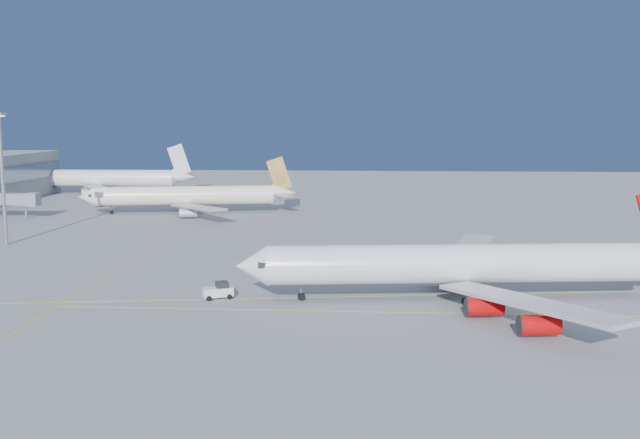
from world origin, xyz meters
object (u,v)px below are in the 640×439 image
(airliner_virgin, at_px, (467,265))
(airliner_third, at_px, (103,179))
(pushback_tug, at_px, (219,291))
(airliner_etihad, at_px, (189,196))
(light_mast, at_px, (2,168))

(airliner_virgin, relative_size, airliner_third, 1.03)
(airliner_third, bearing_deg, airliner_virgin, -53.55)
(airliner_virgin, height_order, pushback_tug, airliner_virgin)
(airliner_etihad, xyz_separation_m, pushback_tug, (27.54, -94.12, -3.66))
(airliner_third, height_order, light_mast, light_mast)
(airliner_third, bearing_deg, light_mast, -81.49)
(airliner_virgin, relative_size, light_mast, 2.46)
(airliner_etihad, xyz_separation_m, airliner_third, (-42.87, 48.63, 0.55))
(airliner_virgin, xyz_separation_m, airliner_third, (-107.07, 140.51, 0.30))
(airliner_third, distance_m, pushback_tug, 159.22)
(airliner_third, relative_size, light_mast, 2.38)
(airliner_etihad, distance_m, pushback_tug, 98.13)
(airliner_etihad, distance_m, light_mast, 59.78)
(airliner_etihad, bearing_deg, light_mast, -126.16)
(pushback_tug, distance_m, light_mast, 69.62)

